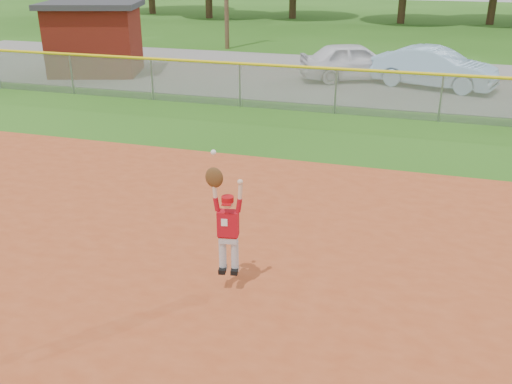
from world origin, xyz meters
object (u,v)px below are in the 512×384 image
utility_shed (94,38)px  ballplayer (226,222)px  car_white_a (354,61)px  car_blue (434,68)px

utility_shed → ballplayer: bearing=-52.8°
car_white_a → utility_shed: (-11.03, -1.86, 0.75)m
utility_shed → car_white_a: bearing=9.6°
car_blue → utility_shed: (-14.24, -1.28, 0.75)m
car_white_a → ballplayer: bearing=156.2°
car_white_a → utility_shed: size_ratio=0.94×
car_white_a → ballplayer: (0.23, -16.71, 0.41)m
car_white_a → ballplayer: ballplayer is taller
car_blue → utility_shed: bearing=111.9°
car_white_a → car_blue: bearing=-124.7°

